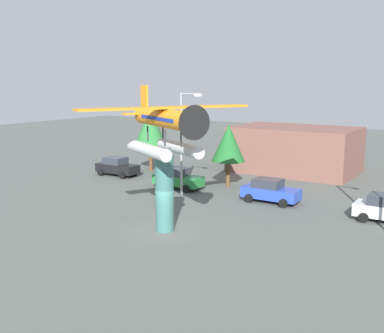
% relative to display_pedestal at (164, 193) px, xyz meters
% --- Properties ---
extents(ground_plane, '(140.00, 140.00, 0.00)m').
position_rel_display_pedestal_xyz_m(ground_plane, '(0.00, 0.00, -2.30)').
color(ground_plane, '#515651').
extents(display_pedestal, '(1.10, 1.10, 4.60)m').
position_rel_display_pedestal_xyz_m(display_pedestal, '(0.00, 0.00, 0.00)').
color(display_pedestal, '#386B66').
rests_on(display_pedestal, ground).
extents(floatplane_monument, '(7.09, 9.67, 4.00)m').
position_rel_display_pedestal_xyz_m(floatplane_monument, '(0.11, -0.06, 3.97)').
color(floatplane_monument, silver).
rests_on(floatplane_monument, display_pedestal).
extents(car_near_black, '(4.20, 2.02, 1.76)m').
position_rel_display_pedestal_xyz_m(car_near_black, '(-13.66, 10.99, -1.42)').
color(car_near_black, black).
rests_on(car_near_black, ground).
extents(car_mid_green, '(4.20, 2.02, 1.76)m').
position_rel_display_pedestal_xyz_m(car_mid_green, '(-5.74, 9.66, -1.42)').
color(car_mid_green, '#237A38').
rests_on(car_mid_green, ground).
extents(car_far_blue, '(4.20, 2.02, 1.76)m').
position_rel_display_pedestal_xyz_m(car_far_blue, '(2.60, 9.59, -1.42)').
color(car_far_blue, '#2847B7').
rests_on(car_far_blue, ground).
extents(streetlight_primary, '(1.84, 0.28, 8.00)m').
position_rel_display_pedestal_xyz_m(streetlight_primary, '(-3.53, 7.26, 2.34)').
color(streetlight_primary, gray).
rests_on(streetlight_primary, ground).
extents(storefront_building, '(11.59, 7.65, 4.44)m').
position_rel_display_pedestal_xyz_m(storefront_building, '(-0.21, 22.00, -0.08)').
color(storefront_building, brown).
rests_on(storefront_building, ground).
extents(tree_west, '(3.44, 3.44, 6.17)m').
position_rel_display_pedestal_xyz_m(tree_west, '(-12.61, 14.86, 1.94)').
color(tree_west, brown).
rests_on(tree_west, ground).
extents(tree_east, '(2.81, 2.81, 5.32)m').
position_rel_display_pedestal_xyz_m(tree_east, '(-2.51, 12.49, 1.43)').
color(tree_east, brown).
rests_on(tree_east, ground).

